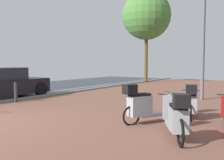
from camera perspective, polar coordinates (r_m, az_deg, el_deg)
scooter_near at (r=5.42m, az=13.85°, el=-7.85°), size 1.09×1.66×1.00m
scooter_far at (r=6.64m, az=7.22°, el=-5.49°), size 1.05×1.63×1.03m
scooter_extra at (r=7.49m, az=16.86°, el=-4.71°), size 0.78×1.62×0.98m
lamp_post at (r=11.39m, az=19.44°, el=12.89°), size 0.20×0.52×6.07m
street_tree at (r=20.38m, az=7.55°, el=13.80°), size 3.67×3.67×6.89m
bollard_far at (r=10.66m, az=-20.32°, el=-2.55°), size 0.12×0.12×0.76m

